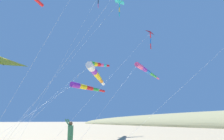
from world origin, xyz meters
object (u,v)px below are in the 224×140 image
object	(u,v)px
person_child_green_jacket	(70,132)
kite_windsock_green_low_center	(146,71)
kite_delta_striped_overhead	(119,2)
kite_delta_rainbow_low_near	(150,33)
kite_windsock_magenta_far_left	(97,64)
kite_windsock_teal_far_right	(84,87)
kite_windsock_yellow_midlevel	(95,73)

from	to	relation	value
person_child_green_jacket	kite_windsock_green_low_center	world-z (taller)	kite_windsock_green_low_center
kite_delta_striped_overhead	kite_delta_rainbow_low_near	bearing A→B (deg)	-21.08
kite_delta_striped_overhead	kite_delta_rainbow_low_near	size ratio (longest dim) A/B	1.16
kite_windsock_magenta_far_left	kite_delta_rainbow_low_near	world-z (taller)	kite_delta_rainbow_low_near
kite_delta_striped_overhead	kite_windsock_teal_far_right	size ratio (longest dim) A/B	1.50
kite_delta_rainbow_low_near	kite_delta_striped_overhead	bearing A→B (deg)	158.92
person_child_green_jacket	kite_delta_striped_overhead	size ratio (longest dim) A/B	0.11
person_child_green_jacket	kite_windsock_teal_far_right	distance (m)	7.20
kite_windsock_green_low_center	kite_windsock_teal_far_right	distance (m)	5.86
kite_delta_striped_overhead	kite_windsock_green_low_center	bearing A→B (deg)	-96.77
kite_windsock_green_low_center	kite_windsock_magenta_far_left	bearing A→B (deg)	85.86
kite_windsock_magenta_far_left	kite_windsock_green_low_center	bearing A→B (deg)	-94.14
kite_windsock_green_low_center	kite_delta_striped_overhead	bearing A→B (deg)	83.23
person_child_green_jacket	kite_windsock_teal_far_right	bearing A→B (deg)	61.02
kite_windsock_yellow_midlevel	kite_windsock_magenta_far_left	size ratio (longest dim) A/B	0.89
kite_windsock_green_low_center	kite_windsock_yellow_midlevel	bearing A→B (deg)	97.07
kite_windsock_yellow_midlevel	kite_windsock_teal_far_right	xyz separation A→B (m)	(-3.14, -4.59, -2.54)
kite_windsock_yellow_midlevel	kite_delta_striped_overhead	world-z (taller)	kite_delta_striped_overhead
kite_windsock_teal_far_right	person_child_green_jacket	bearing A→B (deg)	-118.98
kite_delta_rainbow_low_near	person_child_green_jacket	bearing A→B (deg)	-152.97
person_child_green_jacket	kite_windsock_teal_far_right	size ratio (longest dim) A/B	0.17
kite_windsock_yellow_midlevel	kite_windsock_green_low_center	bearing A→B (deg)	-82.93
kite_windsock_magenta_far_left	kite_windsock_green_low_center	distance (m)	12.59
person_child_green_jacket	kite_windsock_yellow_midlevel	size ratio (longest dim) A/B	0.14
kite_windsock_magenta_far_left	kite_windsock_teal_far_right	bearing A→B (deg)	-121.67
kite_delta_rainbow_low_near	kite_windsock_magenta_far_left	bearing A→B (deg)	112.32
kite_windsock_yellow_midlevel	kite_delta_striped_overhead	size ratio (longest dim) A/B	0.80
kite_windsock_yellow_midlevel	kite_windsock_teal_far_right	size ratio (longest dim) A/B	1.21
kite_windsock_green_low_center	kite_delta_rainbow_low_near	xyz separation A→B (m)	(4.10, 4.26, 5.85)
person_child_green_jacket	kite_windsock_magenta_far_left	bearing A→B (deg)	59.38
person_child_green_jacket	kite_windsock_green_low_center	bearing A→B (deg)	11.80
person_child_green_jacket	kite_delta_striped_overhead	distance (m)	17.95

